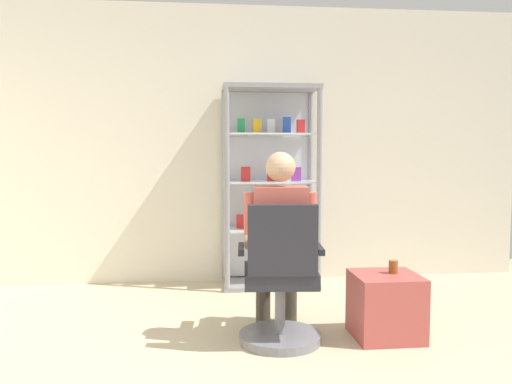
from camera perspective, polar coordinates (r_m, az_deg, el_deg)
name	(u,v)px	position (r m, az deg, el deg)	size (l,w,h in m)	color
back_wall	(226,145)	(5.25, -3.21, 5.09)	(6.00, 0.10, 2.70)	silver
display_cabinet_main	(270,185)	(5.07, 1.48, 0.73)	(0.90, 0.45, 1.90)	gray
office_chair	(281,287)	(3.56, 2.68, -10.21)	(0.58, 0.56, 0.96)	slate
seated_shopkeeper	(279,236)	(3.65, 2.52, -4.72)	(0.51, 0.59, 1.29)	#3F382D
storage_crate	(386,306)	(3.85, 13.83, -11.85)	(0.45, 0.44, 0.44)	#B24C47
tea_glass	(393,267)	(3.83, 14.61, -7.82)	(0.06, 0.06, 0.09)	brown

